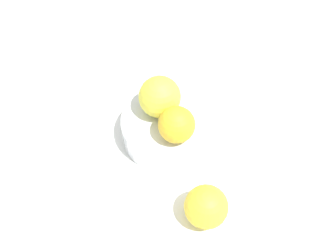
{
  "coord_description": "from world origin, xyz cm",
  "views": [
    {
      "loc": [
        -40.69,
        -8.93,
        57.81
      ],
      "look_at": [
        0.0,
        0.0,
        2.83
      ],
      "focal_mm": 41.49,
      "sensor_mm": 36.0,
      "label": 1
    }
  ],
  "objects_px": {
    "fruit_bowl": "(168,128)",
    "orange_in_bowl_1": "(160,97)",
    "orange_in_bowl_0": "(177,125)",
    "orange_loose_0": "(206,207)"
  },
  "relations": [
    {
      "from": "fruit_bowl",
      "to": "orange_in_bowl_1",
      "type": "height_order",
      "value": "orange_in_bowl_1"
    },
    {
      "from": "orange_in_bowl_0",
      "to": "orange_in_bowl_1",
      "type": "distance_m",
      "value": 0.06
    },
    {
      "from": "orange_in_bowl_1",
      "to": "orange_in_bowl_0",
      "type": "bearing_deg",
      "value": -140.8
    },
    {
      "from": "fruit_bowl",
      "to": "orange_in_bowl_0",
      "type": "xyz_separation_m",
      "value": [
        -0.03,
        -0.02,
        0.06
      ]
    },
    {
      "from": "orange_in_bowl_0",
      "to": "orange_loose_0",
      "type": "bearing_deg",
      "value": -148.03
    },
    {
      "from": "orange_in_bowl_0",
      "to": "orange_in_bowl_1",
      "type": "relative_size",
      "value": 0.85
    },
    {
      "from": "fruit_bowl",
      "to": "orange_loose_0",
      "type": "distance_m",
      "value": 0.17
    },
    {
      "from": "fruit_bowl",
      "to": "orange_in_bowl_0",
      "type": "relative_size",
      "value": 2.67
    },
    {
      "from": "fruit_bowl",
      "to": "orange_loose_0",
      "type": "xyz_separation_m",
      "value": [
        -0.14,
        -0.09,
        0.01
      ]
    },
    {
      "from": "orange_in_bowl_1",
      "to": "orange_loose_0",
      "type": "relative_size",
      "value": 1.06
    }
  ]
}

